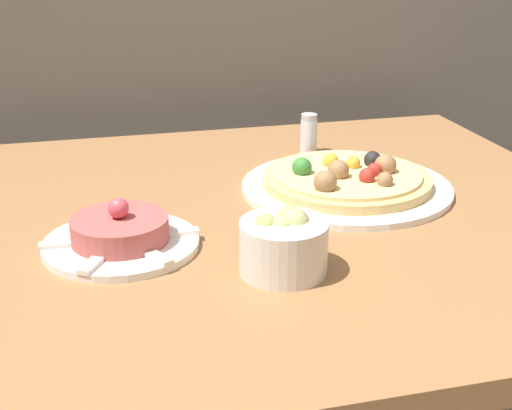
# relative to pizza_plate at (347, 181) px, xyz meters

# --- Properties ---
(dining_table) EXTENTS (1.00, 0.90, 0.79)m
(dining_table) POSITION_rel_pizza_plate_xyz_m (-0.14, -0.05, -0.13)
(dining_table) COLOR olive
(dining_table) RESTS_ON ground_plane
(pizza_plate) EXTENTS (0.33, 0.33, 0.06)m
(pizza_plate) POSITION_rel_pizza_plate_xyz_m (0.00, 0.00, 0.00)
(pizza_plate) COLOR white
(pizza_plate) RESTS_ON dining_table
(tartare_plate) EXTENTS (0.20, 0.20, 0.07)m
(tartare_plate) POSITION_rel_pizza_plate_xyz_m (-0.36, -0.13, 0.00)
(tartare_plate) COLOR white
(tartare_plate) RESTS_ON dining_table
(small_bowl) EXTENTS (0.11, 0.11, 0.08)m
(small_bowl) POSITION_rel_pizza_plate_xyz_m (-0.17, -0.24, 0.02)
(small_bowl) COLOR silver
(small_bowl) RESTS_ON dining_table
(salt_shaker) EXTENTS (0.03, 0.03, 0.07)m
(salt_shaker) POSITION_rel_pizza_plate_xyz_m (0.00, 0.20, 0.02)
(salt_shaker) COLOR silver
(salt_shaker) RESTS_ON dining_table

